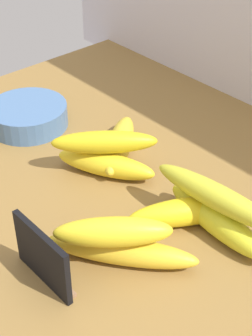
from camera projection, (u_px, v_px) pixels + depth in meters
The scene contains 11 objects.
counter_top at pixel (150, 223), 81.05cm from camera, with size 110.00×76.00×3.00cm, color olive.
chalkboard_sign at pixel (41, 257), 68.04cm from camera, with size 11.00×1.80×8.40cm.
fruit_bowl at pixel (28, 116), 99.71cm from camera, with size 14.62×14.62×4.15cm, color #496D9F.
banana_0 at pixel (121, 251), 71.58cm from camera, with size 20.78×3.84×3.84cm, color yellow.
banana_1 at pixel (119, 145), 91.88cm from camera, with size 17.44×4.16×4.16cm, color gold.
banana_2 at pixel (217, 220), 76.25cm from camera, with size 18.96×4.23×4.23cm, color yellow.
banana_3 at pixel (106, 164), 87.36cm from camera, with size 16.70×3.96×3.96cm, color yellow.
banana_4 at pixel (190, 211), 77.83cm from camera, with size 18.36×4.18×4.18cm, color yellow.
banana_5 at pixel (217, 197), 74.27cm from camera, with size 20.74×3.62×3.62cm, color gold.
banana_6 at pixel (104, 142), 85.71cm from camera, with size 17.03×3.73×3.73cm, color gold.
banana_7 at pixel (113, 232), 68.82cm from camera, with size 15.45×4.00×4.00cm, color yellow.
Camera 1 is at (42.84, -42.91, 56.04)cm, focal length 57.57 mm.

